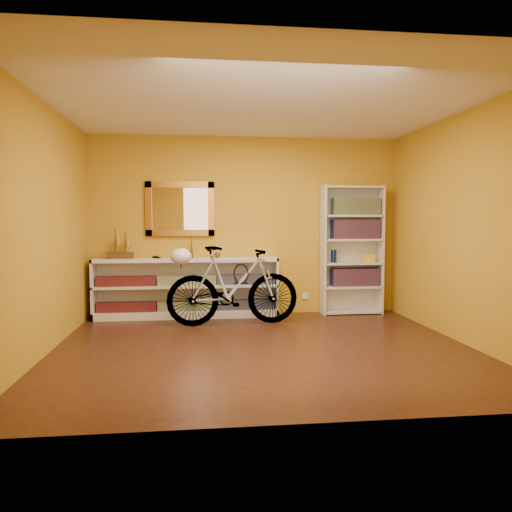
{
  "coord_description": "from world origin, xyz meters",
  "views": [
    {
      "loc": [
        -0.69,
        -5.14,
        1.36
      ],
      "look_at": [
        0.0,
        0.7,
        0.95
      ],
      "focal_mm": 34.16,
      "sensor_mm": 36.0,
      "label": 1
    }
  ],
  "objects": [
    {
      "name": "bookcase",
      "position": [
        1.56,
        1.84,
        0.95
      ],
      "size": [
        0.9,
        0.3,
        1.9
      ],
      "primitive_type": null,
      "color": "silver",
      "rests_on": "floor"
    },
    {
      "name": "toy_car",
      "position": [
        -1.28,
        1.81,
        0.85
      ],
      "size": [
        0.0,
        0.0,
        0.0
      ],
      "primitive_type": "imported",
      "rotation": [
        0.0,
        0.0,
        1.29
      ],
      "color": "black",
      "rests_on": "console_unit"
    },
    {
      "name": "console_unit",
      "position": [
        -0.86,
        1.81,
        0.42
      ],
      "size": [
        2.6,
        0.35,
        0.85
      ],
      "primitive_type": null,
      "color": "silver",
      "rests_on": "floor"
    },
    {
      "name": "wall_socket",
      "position": [
        0.9,
        1.99,
        0.25
      ],
      "size": [
        0.09,
        0.02,
        0.09
      ],
      "primitive_type": "cube",
      "color": "silver",
      "rests_on": "back_wall"
    },
    {
      "name": "left_wall",
      "position": [
        -2.25,
        0.0,
        1.3
      ],
      "size": [
        0.01,
        4.0,
        2.6
      ],
      "primitive_type": "cube",
      "color": "#BA881B",
      "rests_on": "ground"
    },
    {
      "name": "ceiling",
      "position": [
        0.0,
        0.0,
        2.6
      ],
      "size": [
        4.5,
        4.0,
        0.01
      ],
      "primitive_type": "cube",
      "color": "silver",
      "rests_on": "ground"
    },
    {
      "name": "bronze_ornament",
      "position": [
        -0.79,
        1.81,
        1.01
      ],
      "size": [
        0.06,
        0.06,
        0.32
      ],
      "primitive_type": "cone",
      "color": "brown",
      "rests_on": "console_unit"
    },
    {
      "name": "cd_row_lower",
      "position": [
        -0.86,
        1.79,
        0.17
      ],
      "size": [
        2.5,
        0.13,
        0.14
      ],
      "primitive_type": "cube",
      "color": "black",
      "rests_on": "console_unit"
    },
    {
      "name": "model_ship",
      "position": [
        -1.77,
        1.81,
        1.06
      ],
      "size": [
        0.37,
        0.16,
        0.42
      ],
      "primitive_type": null,
      "rotation": [
        0.0,
        0.0,
        0.08
      ],
      "color": "#3E2611",
      "rests_on": "console_unit"
    },
    {
      "name": "yellow_bag",
      "position": [
        1.81,
        1.8,
        0.83
      ],
      "size": [
        0.16,
        0.11,
        0.12
      ],
      "primitive_type": "cube",
      "rotation": [
        0.0,
        0.0,
        0.01
      ],
      "color": "yellow",
      "rests_on": "bookcase"
    },
    {
      "name": "book_row_c",
      "position": [
        1.61,
        1.84,
        1.59
      ],
      "size": [
        0.7,
        0.22,
        0.25
      ],
      "primitive_type": "cube",
      "color": "navy",
      "rests_on": "bookcase"
    },
    {
      "name": "bicycle",
      "position": [
        -0.24,
        1.22,
        0.52
      ],
      "size": [
        0.61,
        1.81,
        1.05
      ],
      "primitive_type": "imported",
      "rotation": [
        0.0,
        0.0,
        1.66
      ],
      "color": "silver",
      "rests_on": "floor"
    },
    {
      "name": "gilt_mirror",
      "position": [
        -0.95,
        1.97,
        1.55
      ],
      "size": [
        0.98,
        0.06,
        0.78
      ],
      "primitive_type": "cube",
      "color": "brown",
      "rests_on": "back_wall"
    },
    {
      "name": "decorative_orb",
      "position": [
        -0.42,
        1.81,
        0.89
      ],
      "size": [
        0.08,
        0.08,
        0.08
      ],
      "primitive_type": "sphere",
      "color": "brown",
      "rests_on": "console_unit"
    },
    {
      "name": "book_row_b",
      "position": [
        1.61,
        1.84,
        1.25
      ],
      "size": [
        0.7,
        0.22,
        0.28
      ],
      "primitive_type": "cube",
      "color": "maroon",
      "rests_on": "bookcase"
    },
    {
      "name": "cd_row_upper",
      "position": [
        -0.86,
        1.79,
        0.54
      ],
      "size": [
        2.5,
        0.13,
        0.14
      ],
      "primitive_type": "cube",
      "color": "navy",
      "rests_on": "console_unit"
    },
    {
      "name": "red_tin",
      "position": [
        1.36,
        1.87,
        1.55
      ],
      "size": [
        0.16,
        0.16,
        0.17
      ],
      "primitive_type": "cube",
      "rotation": [
        0.0,
        0.0,
        -0.25
      ],
      "color": "maroon",
      "rests_on": "bookcase"
    },
    {
      "name": "book_row_a",
      "position": [
        1.61,
        1.84,
        0.55
      ],
      "size": [
        0.7,
        0.22,
        0.26
      ],
      "primitive_type": "cube",
      "color": "maroon",
      "rests_on": "bookcase"
    },
    {
      "name": "helmet",
      "position": [
        -0.92,
        1.16,
        0.92
      ],
      "size": [
        0.27,
        0.26,
        0.21
      ],
      "primitive_type": "ellipsoid",
      "color": "white",
      "rests_on": "bicycle"
    },
    {
      "name": "travel_mug",
      "position": [
        1.28,
        1.82,
        0.86
      ],
      "size": [
        0.08,
        0.08,
        0.19
      ],
      "primitive_type": "cylinder",
      "color": "navy",
      "rests_on": "bookcase"
    },
    {
      "name": "floor",
      "position": [
        0.0,
        0.0,
        -0.01
      ],
      "size": [
        4.5,
        4.0,
        0.01
      ],
      "primitive_type": "cube",
      "color": "black",
      "rests_on": "ground"
    },
    {
      "name": "u_lock",
      "position": [
        -0.14,
        1.23,
        0.68
      ],
      "size": [
        0.2,
        0.02,
        0.2
      ],
      "primitive_type": "torus",
      "rotation": [
        1.57,
        0.0,
        0.0
      ],
      "color": "black",
      "rests_on": "bicycle"
    },
    {
      "name": "right_wall",
      "position": [
        2.25,
        0.0,
        1.3
      ],
      "size": [
        0.01,
        4.0,
        2.6
      ],
      "primitive_type": "cube",
      "color": "#BA881B",
      "rests_on": "ground"
    },
    {
      "name": "back_wall",
      "position": [
        0.0,
        2.0,
        1.3
      ],
      "size": [
        4.5,
        0.01,
        2.6
      ],
      "primitive_type": "cube",
      "color": "#BA881B",
      "rests_on": "ground"
    }
  ]
}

